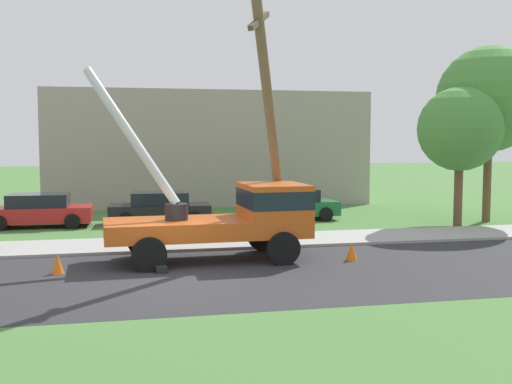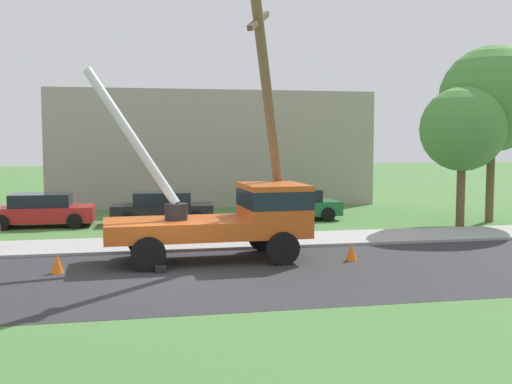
% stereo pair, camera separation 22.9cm
% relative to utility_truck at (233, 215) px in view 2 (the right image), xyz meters
% --- Properties ---
extents(ground_plane, '(120.00, 120.00, 0.00)m').
position_rel_utility_truck_xyz_m(ground_plane, '(-2.08, 9.77, -1.41)').
color(ground_plane, '#477538').
extents(road_asphalt, '(80.00, 7.58, 0.01)m').
position_rel_utility_truck_xyz_m(road_asphalt, '(-2.08, -2.23, -1.40)').
color(road_asphalt, '#2B2B2D').
rests_on(road_asphalt, ground).
extents(sidewalk_strip, '(80.00, 2.98, 0.10)m').
position_rel_utility_truck_xyz_m(sidewalk_strip, '(-2.08, 3.04, -1.36)').
color(sidewalk_strip, '#9E9E99').
rests_on(sidewalk_strip, ground).
extents(utility_truck, '(6.84, 3.21, 5.98)m').
position_rel_utility_truck_xyz_m(utility_truck, '(0.00, 0.00, 0.00)').
color(utility_truck, '#C65119').
rests_on(utility_truck, ground).
extents(leaning_utility_pole, '(2.26, 3.69, 8.40)m').
position_rel_utility_truck_xyz_m(leaning_utility_pole, '(1.34, 0.65, 2.88)').
color(leaning_utility_pole, brown).
rests_on(leaning_utility_pole, ground).
extents(traffic_cone_ahead, '(0.36, 0.36, 0.56)m').
position_rel_utility_truck_xyz_m(traffic_cone_ahead, '(3.54, -0.97, -1.13)').
color(traffic_cone_ahead, orange).
rests_on(traffic_cone_ahead, ground).
extents(traffic_cone_behind, '(0.36, 0.36, 0.56)m').
position_rel_utility_truck_xyz_m(traffic_cone_behind, '(-5.19, -1.02, -1.13)').
color(traffic_cone_behind, orange).
rests_on(traffic_cone_behind, ground).
extents(traffic_cone_curbside, '(0.36, 0.36, 0.56)m').
position_rel_utility_truck_xyz_m(traffic_cone_curbside, '(1.25, 1.26, -1.13)').
color(traffic_cone_curbside, orange).
rests_on(traffic_cone_curbside, ground).
extents(parked_sedan_red, '(4.44, 2.09, 1.42)m').
position_rel_utility_truck_xyz_m(parked_sedan_red, '(-6.85, 8.79, -0.70)').
color(parked_sedan_red, '#B21E1E').
rests_on(parked_sedan_red, ground).
extents(parked_sedan_black, '(4.52, 2.23, 1.42)m').
position_rel_utility_truck_xyz_m(parked_sedan_black, '(-1.73, 8.64, -0.70)').
color(parked_sedan_black, black).
rests_on(parked_sedan_black, ground).
extents(parked_sedan_green, '(4.46, 2.13, 1.42)m').
position_rel_utility_truck_xyz_m(parked_sedan_green, '(4.22, 8.77, -0.70)').
color(parked_sedan_green, '#1E6638').
rests_on(parked_sedan_green, ground).
extents(roadside_tree_near, '(3.56, 3.56, 5.95)m').
position_rel_utility_truck_xyz_m(roadside_tree_near, '(10.65, 5.06, 2.74)').
color(roadside_tree_near, brown).
rests_on(roadside_tree_near, ground).
extents(roadside_tree_far, '(4.72, 4.72, 7.89)m').
position_rel_utility_truck_xyz_m(roadside_tree_far, '(12.81, 6.31, 4.11)').
color(roadside_tree_far, brown).
rests_on(roadside_tree_far, ground).
extents(lowrise_building_backdrop, '(18.00, 6.00, 6.40)m').
position_rel_utility_truck_xyz_m(lowrise_building_backdrop, '(1.55, 17.51, 1.79)').
color(lowrise_building_backdrop, '#A5998C').
rests_on(lowrise_building_backdrop, ground).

